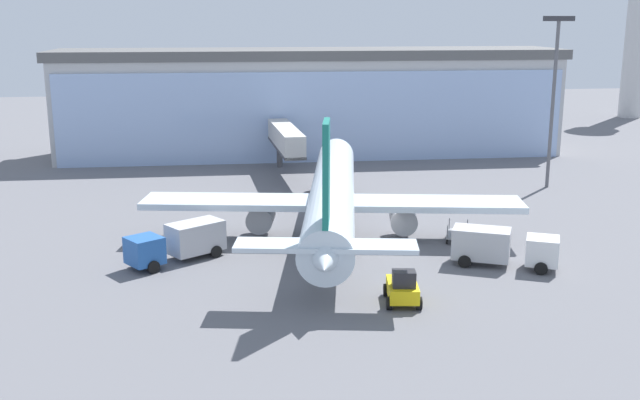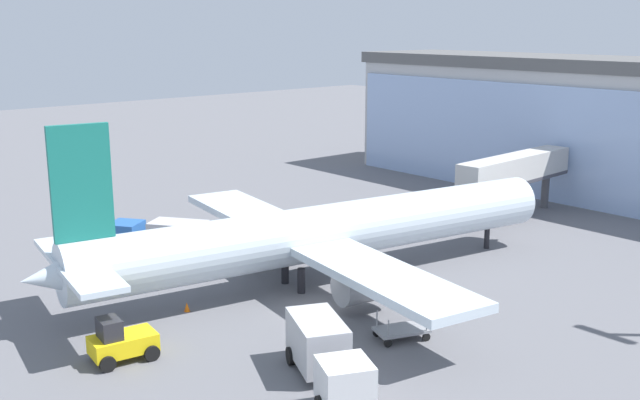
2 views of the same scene
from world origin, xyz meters
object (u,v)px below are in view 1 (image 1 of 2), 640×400
at_px(safety_cone_wingtip, 168,247).
at_px(baggage_cart, 457,235).
at_px(jet_bridge, 286,139).
at_px(pushback_tug, 403,288).
at_px(safety_cone_nose, 333,270).
at_px(airplane, 332,196).
at_px(catering_truck, 180,241).
at_px(fuel_truck, 501,246).
at_px(control_tower, 640,2).
at_px(apron_light_mast, 554,87).

bearing_deg(safety_cone_wingtip, baggage_cart, -1.84).
distance_m(jet_bridge, pushback_tug, 39.25).
bearing_deg(safety_cone_nose, safety_cone_wingtip, 148.16).
bearing_deg(airplane, catering_truck, 122.12).
height_order(fuel_truck, safety_cone_wingtip, fuel_truck).
bearing_deg(control_tower, safety_cone_wingtip, -138.78).
bearing_deg(airplane, jet_bridge, 13.80).
xyz_separation_m(fuel_truck, safety_cone_wingtip, (-23.59, 7.13, -1.19)).
distance_m(apron_light_mast, safety_cone_nose, 36.89).
xyz_separation_m(control_tower, catering_truck, (-75.90, -70.05, -18.20)).
relative_size(jet_bridge, apron_light_mast, 0.83).
bearing_deg(catering_truck, pushback_tug, 109.32).
xyz_separation_m(jet_bridge, fuel_truck, (11.95, -33.01, -2.68)).
relative_size(pushback_tug, safety_cone_nose, 6.25).
xyz_separation_m(airplane, pushback_tug, (1.97, -15.14, -2.34)).
xyz_separation_m(jet_bridge, safety_cone_wingtip, (-11.64, -25.88, -3.87)).
bearing_deg(safety_cone_wingtip, catering_truck, -69.13).
relative_size(catering_truck, safety_cone_wingtip, 13.25).
bearing_deg(control_tower, apron_light_mast, -127.37).
xyz_separation_m(baggage_cart, safety_cone_nose, (-11.06, -6.43, -0.23)).
bearing_deg(apron_light_mast, baggage_cart, -131.95).
bearing_deg(airplane, safety_cone_nose, -178.26).
relative_size(baggage_cart, safety_cone_nose, 5.81).
bearing_deg(safety_cone_nose, jet_bridge, 89.79).
relative_size(control_tower, apron_light_mast, 1.87).
bearing_deg(catering_truck, safety_cone_wingtip, -102.93).
distance_m(control_tower, catering_truck, 104.88).
bearing_deg(safety_cone_wingtip, pushback_tug, -41.27).
relative_size(apron_light_mast, safety_cone_nose, 31.55).
distance_m(jet_bridge, baggage_cart, 29.00).
distance_m(catering_truck, pushback_tug, 17.40).
bearing_deg(jet_bridge, fuel_truck, -162.36).
distance_m(apron_light_mast, safety_cone_wingtip, 42.63).
height_order(apron_light_mast, safety_cone_nose, apron_light_mast).
height_order(jet_bridge, catering_truck, jet_bridge).
height_order(apron_light_mast, catering_truck, apron_light_mast).
bearing_deg(baggage_cart, apron_light_mast, 159.76).
xyz_separation_m(jet_bridge, safety_cone_nose, (-0.12, -33.03, -3.87)).
bearing_deg(safety_cone_nose, fuel_truck, 0.11).
xyz_separation_m(jet_bridge, control_tower, (65.28, 41.51, 15.51)).
height_order(jet_bridge, safety_cone_nose, jet_bridge).
bearing_deg(fuel_truck, airplane, 164.64).
height_order(airplane, safety_cone_wingtip, airplane).
bearing_deg(pushback_tug, airplane, 16.13).
relative_size(control_tower, airplane, 0.87).
distance_m(catering_truck, safety_cone_nose, 11.48).
bearing_deg(safety_cone_nose, control_tower, 48.74).
relative_size(safety_cone_nose, safety_cone_wingtip, 1.00).
bearing_deg(jet_bridge, baggage_cart, -159.92).
height_order(catering_truck, pushback_tug, catering_truck).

